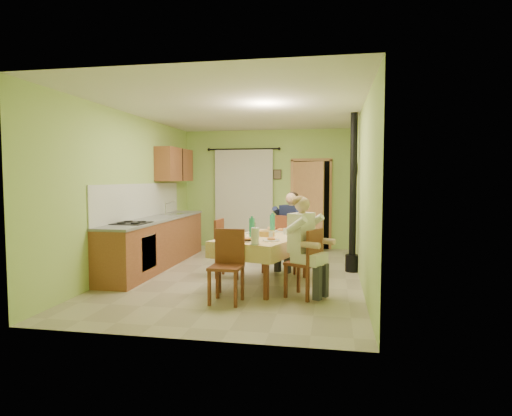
% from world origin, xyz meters
% --- Properties ---
extents(floor, '(4.00, 6.00, 0.01)m').
position_xyz_m(floor, '(0.00, 0.00, 0.00)').
color(floor, tan).
rests_on(floor, ground).
extents(room_shell, '(4.04, 6.04, 2.82)m').
position_xyz_m(room_shell, '(0.00, 0.00, 1.82)').
color(room_shell, '#B2D56D').
rests_on(room_shell, ground).
extents(kitchen_run, '(0.64, 3.64, 1.56)m').
position_xyz_m(kitchen_run, '(-1.71, 0.40, 0.48)').
color(kitchen_run, brown).
rests_on(kitchen_run, ground).
extents(upper_cabinets, '(0.35, 1.40, 0.70)m').
position_xyz_m(upper_cabinets, '(-1.82, 1.70, 1.95)').
color(upper_cabinets, brown).
rests_on(upper_cabinets, room_shell).
extents(curtain, '(1.70, 0.07, 2.22)m').
position_xyz_m(curtain, '(-0.55, 2.90, 1.26)').
color(curtain, black).
rests_on(curtain, ground).
extents(doorway, '(0.96, 0.47, 2.15)m').
position_xyz_m(doorway, '(1.02, 2.87, 1.05)').
color(doorway, black).
rests_on(doorway, ground).
extents(dining_table, '(1.52, 1.97, 0.76)m').
position_xyz_m(dining_table, '(0.52, -0.61, 0.38)').
color(dining_table, '#DDB479').
rests_on(dining_table, ground).
extents(tableware, '(0.67, 1.67, 0.33)m').
position_xyz_m(tableware, '(0.50, -0.72, 0.83)').
color(tableware, white).
rests_on(tableware, dining_table).
extents(chair_far, '(0.59, 0.59, 1.01)m').
position_xyz_m(chair_far, '(0.81, 0.42, 0.29)').
color(chair_far, brown).
rests_on(chair_far, ground).
extents(chair_near, '(0.43, 0.43, 0.97)m').
position_xyz_m(chair_near, '(0.16, -1.64, 0.29)').
color(chair_near, brown).
rests_on(chair_near, ground).
extents(chair_right, '(0.54, 0.54, 0.96)m').
position_xyz_m(chair_right, '(1.16, -1.21, 0.29)').
color(chair_right, brown).
rests_on(chair_right, ground).
extents(chair_left, '(0.44, 0.44, 0.97)m').
position_xyz_m(chair_left, '(-0.16, -0.21, 0.29)').
color(chair_left, brown).
rests_on(chair_left, ground).
extents(man_far, '(0.65, 0.60, 1.39)m').
position_xyz_m(man_far, '(0.82, 0.43, 0.88)').
color(man_far, '#141938').
rests_on(man_far, chair_far).
extents(man_right, '(0.61, 0.65, 1.39)m').
position_xyz_m(man_right, '(1.15, -1.21, 0.88)').
color(man_right, white).
rests_on(man_right, chair_right).
extents(stove_flue, '(0.24, 0.24, 2.80)m').
position_xyz_m(stove_flue, '(1.90, 0.60, 1.02)').
color(stove_flue, black).
rests_on(stove_flue, ground).
extents(picture_back, '(0.19, 0.03, 0.23)m').
position_xyz_m(picture_back, '(0.25, 2.97, 1.75)').
color(picture_back, black).
rests_on(picture_back, room_shell).
extents(picture_right, '(0.03, 0.31, 0.21)m').
position_xyz_m(picture_right, '(1.97, 1.20, 1.85)').
color(picture_right, brown).
rests_on(picture_right, room_shell).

